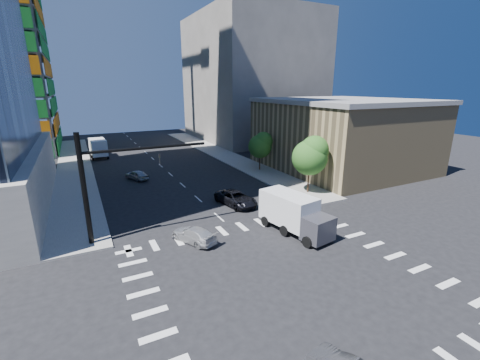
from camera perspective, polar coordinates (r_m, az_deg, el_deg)
ground at (r=22.61m, az=8.92°, el=-17.18°), size 160.00×160.00×0.00m
road_markings at (r=22.61m, az=8.92°, el=-17.17°), size 20.00×20.00×0.01m
sidewalk_ne at (r=61.29m, az=-3.37°, el=4.69°), size 5.00×60.00×0.15m
sidewalk_nw at (r=56.45m, az=-27.32°, el=1.86°), size 5.00×60.00×0.15m
commercial_building at (r=52.44m, az=17.58°, el=7.80°), size 20.50×22.50×10.60m
bg_building_ne at (r=79.92m, az=1.92°, el=17.46°), size 24.00×30.00×28.00m
signal_mast_nw at (r=27.49m, az=-23.06°, el=0.43°), size 10.20×0.40×9.00m
tree_south at (r=38.43m, az=12.55°, el=4.35°), size 4.16×4.16×6.82m
tree_north at (r=48.39m, az=3.77°, el=6.27°), size 3.54×3.52×5.78m
car_nb_far at (r=34.74m, az=-0.74°, el=-3.27°), size 3.53×5.82×1.51m
car_sb_near at (r=27.15m, az=-8.21°, el=-9.58°), size 3.38×4.63×1.25m
car_sb_mid at (r=46.38m, az=-17.88°, el=0.87°), size 3.05×4.28×1.35m
box_truck_near at (r=28.43m, az=10.04°, el=-6.56°), size 3.72×6.70×3.33m
box_truck_far at (r=63.99m, az=-23.98°, el=5.10°), size 3.08×6.56×3.37m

